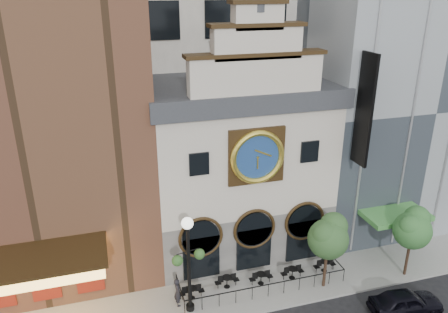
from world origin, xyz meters
TOP-DOWN VIEW (x-y plane):
  - ground at (0.00, 0.00)m, footprint 120.00×120.00m
  - sidewalk at (0.00, 2.50)m, footprint 44.00×5.00m
  - clock_building at (0.00, 7.82)m, footprint 12.60×8.78m
  - theater_building at (-13.00, 9.96)m, footprint 14.00×15.60m
  - retail_building at (12.99, 9.99)m, footprint 14.00×14.40m
  - cafe_railing at (0.00, 2.50)m, footprint 10.60×2.60m
  - bistro_0 at (-4.61, 2.40)m, footprint 1.58×0.68m
  - bistro_1 at (-2.20, 2.80)m, footprint 1.58×0.68m
  - bistro_2 at (0.02, 2.50)m, footprint 1.58×0.68m
  - bistro_3 at (2.21, 2.45)m, footprint 1.58×0.68m
  - bistro_4 at (4.64, 2.54)m, footprint 1.58×0.68m
  - car_right at (7.36, -2.28)m, footprint 4.53×2.21m
  - pedestrian at (-5.52, 2.08)m, footprint 0.45×0.67m
  - lamppost at (-4.92, 1.43)m, footprint 1.98×0.91m
  - tree_left at (3.88, 1.19)m, footprint 2.63×2.53m
  - tree_right at (9.69, 0.71)m, footprint 2.54×2.44m

SIDE VIEW (x-z plane):
  - ground at x=0.00m, z-range 0.00..0.00m
  - sidewalk at x=0.00m, z-range 0.00..0.15m
  - cafe_railing at x=0.00m, z-range 0.15..1.05m
  - bistro_0 at x=-4.61m, z-range 0.16..1.06m
  - bistro_1 at x=-2.20m, z-range 0.16..1.06m
  - bistro_2 at x=0.02m, z-range 0.16..1.06m
  - bistro_3 at x=2.21m, z-range 0.16..1.06m
  - bistro_4 at x=4.64m, z-range 0.16..1.06m
  - car_right at x=7.36m, z-range 0.00..1.49m
  - pedestrian at x=-5.52m, z-range 0.15..1.97m
  - tree_right at x=9.69m, z-range 1.29..6.18m
  - tree_left at x=3.88m, z-range 1.33..6.39m
  - lamppost at x=-4.92m, z-range 0.89..7.16m
  - clock_building at x=0.00m, z-range -2.64..16.01m
  - retail_building at x=12.99m, z-range 0.14..20.14m
  - theater_building at x=-13.00m, z-range 0.10..25.10m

